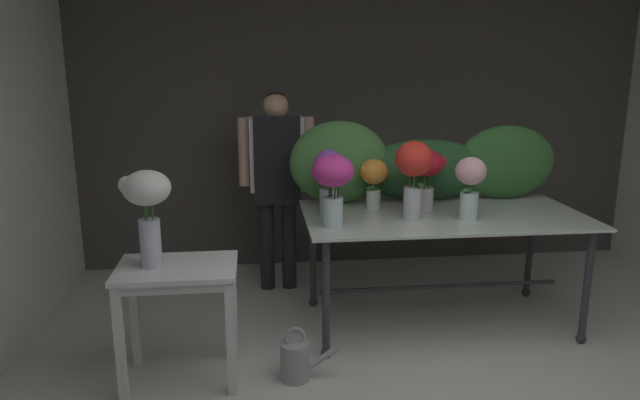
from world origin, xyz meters
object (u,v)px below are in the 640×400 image
vase_blush_peonies (470,182)px  vase_scarlet_tulips (414,170)px  watering_can (296,360)px  vase_magenta_hydrangea (333,181)px  vase_white_roses_tall (147,204)px  vase_crimson_anemones (425,171)px  vase_sunset_dahlias (373,178)px  display_table_glass (442,229)px  florist (277,170)px  side_table_white (178,284)px  vase_violet_roses (329,177)px

vase_blush_peonies → vase_scarlet_tulips: 0.39m
vase_blush_peonies → watering_can: (-1.22, -0.49, -0.97)m
vase_magenta_hydrangea → watering_can: bearing=-123.2°
vase_scarlet_tulips → vase_white_roses_tall: 1.72m
vase_crimson_anemones → vase_sunset_dahlias: (-0.36, 0.07, -0.06)m
vase_crimson_anemones → vase_white_roses_tall: vase_white_roses_tall is taller
display_table_glass → vase_blush_peonies: (0.12, -0.17, 0.37)m
vase_blush_peonies → vase_magenta_hydrangea: bearing=-176.5°
florist → vase_scarlet_tulips: 1.30m
display_table_glass → watering_can: 1.41m
side_table_white → vase_violet_roses: bearing=33.6°
florist → vase_crimson_anemones: bearing=-34.6°
vase_blush_peonies → side_table_white: bearing=-168.1°
florist → vase_white_roses_tall: 1.61m
side_table_white → vase_sunset_dahlias: 1.59m
vase_violet_roses → vase_scarlet_tulips: size_ratio=0.85×
florist → vase_scarlet_tulips: florist is taller
display_table_glass → side_table_white: bearing=-162.2°
vase_sunset_dahlias → vase_white_roses_tall: size_ratio=0.64×
side_table_white → florist: florist is taller
display_table_glass → side_table_white: display_table_glass is taller
vase_blush_peonies → vase_crimson_anemones: bearing=128.2°
vase_blush_peonies → vase_sunset_dahlias: vase_blush_peonies is taller
vase_magenta_hydrangea → vase_violet_roses: bearing=87.2°
display_table_glass → watering_can: display_table_glass is taller
vase_scarlet_tulips → florist: bearing=132.4°
vase_blush_peonies → vase_magenta_hydrangea: vase_magenta_hydrangea is taller
florist → vase_crimson_anemones: florist is taller
vase_scarlet_tulips → vase_white_roses_tall: (-1.66, -0.44, -0.08)m
vase_scarlet_tulips → side_table_white: bearing=-163.8°
side_table_white → vase_blush_peonies: bearing=11.9°
display_table_glass → side_table_white: 1.88m
vase_violet_roses → side_table_white: bearing=-146.4°
display_table_glass → vase_scarlet_tulips: 0.54m
florist → vase_violet_roses: size_ratio=3.62×
display_table_glass → vase_crimson_anemones: size_ratio=4.48×
display_table_glass → vase_white_roses_tall: vase_white_roses_tall is taller
vase_sunset_dahlias → watering_can: vase_sunset_dahlias is taller
vase_violet_roses → vase_crimson_anemones: bearing=3.1°
vase_magenta_hydrangea → vase_blush_peonies: bearing=3.5°
display_table_glass → side_table_white: (-1.78, -0.57, -0.11)m
side_table_white → vase_scarlet_tulips: (1.52, 0.44, 0.56)m
vase_crimson_anemones → vase_scarlet_tulips: bearing=-122.5°
watering_can → vase_white_roses_tall: bearing=174.0°
display_table_glass → vase_scarlet_tulips: size_ratio=3.67×
vase_blush_peonies → vase_scarlet_tulips: (-0.38, 0.04, 0.08)m
side_table_white → vase_sunset_dahlias: vase_sunset_dahlias is taller
vase_violet_roses → vase_sunset_dahlias: size_ratio=1.25×
display_table_glass → side_table_white: size_ratio=2.70×
vase_scarlet_tulips → vase_magenta_hydrangea: (-0.55, -0.10, -0.04)m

